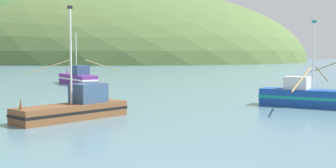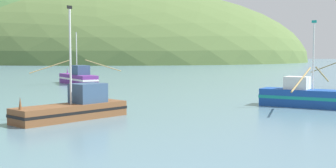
% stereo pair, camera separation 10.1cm
% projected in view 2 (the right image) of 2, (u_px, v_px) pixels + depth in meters
% --- Properties ---
extents(hill_far_center, '(198.47, 158.78, 101.87)m').
position_uv_depth(hill_far_center, '(8.00, 61.00, 229.59)').
color(hill_far_center, '#47703D').
rests_on(hill_far_center, ground).
extents(hill_mid_right, '(202.47, 161.98, 71.21)m').
position_uv_depth(hill_mid_right, '(97.00, 61.00, 219.14)').
color(hill_mid_right, '#516B38').
rests_on(hill_mid_right, ground).
extents(fishing_boat_blue, '(7.97, 11.67, 6.49)m').
position_uv_depth(fishing_boat_blue, '(311.00, 97.00, 32.89)').
color(fishing_boat_blue, '#19479E').
rests_on(fishing_boat_blue, ground).
extents(fishing_boat_purple, '(8.96, 8.68, 6.73)m').
position_uv_depth(fishing_boat_purple, '(78.00, 78.00, 56.71)').
color(fishing_boat_purple, '#6B2D84').
rests_on(fishing_boat_purple, ground).
extents(fishing_boat_brown, '(5.42, 7.40, 6.92)m').
position_uv_depth(fishing_boat_brown, '(74.00, 108.00, 26.95)').
color(fishing_boat_brown, brown).
rests_on(fishing_boat_brown, ground).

